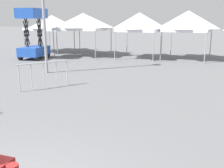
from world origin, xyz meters
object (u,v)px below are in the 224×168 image
(canopy_tent_center, at_px, (188,21))
(scissor_lift, at_px, (34,43))
(canopy_tent_far_left, at_px, (83,22))
(canopy_tent_behind_right, at_px, (139,22))
(canopy_tent_behind_left, at_px, (52,23))
(crowd_barrier_near_person, at_px, (44,70))

(canopy_tent_center, bearing_deg, scissor_lift, -157.41)
(canopy_tent_far_left, height_order, canopy_tent_behind_right, canopy_tent_behind_right)
(canopy_tent_behind_right, bearing_deg, canopy_tent_far_left, -177.84)
(canopy_tent_behind_left, relative_size, canopy_tent_center, 1.07)
(canopy_tent_center, xyz_separation_m, scissor_lift, (-9.79, -4.07, -1.50))
(canopy_tent_behind_right, height_order, scissor_lift, scissor_lift)
(crowd_barrier_near_person, bearing_deg, canopy_tent_center, 69.63)
(canopy_tent_behind_left, bearing_deg, canopy_tent_behind_right, -5.63)
(canopy_tent_behind_right, relative_size, crowd_barrier_near_person, 1.76)
(scissor_lift, bearing_deg, canopy_tent_far_left, 51.58)
(canopy_tent_far_left, relative_size, canopy_tent_behind_right, 1.16)
(canopy_tent_far_left, bearing_deg, canopy_tent_center, 8.68)
(canopy_tent_center, distance_m, scissor_lift, 10.71)
(canopy_tent_far_left, bearing_deg, scissor_lift, -128.42)
(canopy_tent_far_left, distance_m, crowd_barrier_near_person, 10.31)
(canopy_tent_behind_right, xyz_separation_m, canopy_tent_center, (3.13, 0.98, 0.07))
(canopy_tent_behind_left, distance_m, canopy_tent_center, 10.94)
(canopy_tent_center, bearing_deg, canopy_tent_far_left, -171.32)
(canopy_tent_far_left, bearing_deg, crowd_barrier_near_person, -69.87)
(crowd_barrier_near_person, bearing_deg, canopy_tent_behind_left, 123.66)
(canopy_tent_behind_left, height_order, crowd_barrier_near_person, canopy_tent_behind_left)
(canopy_tent_behind_left, xyz_separation_m, canopy_tent_far_left, (3.48, -0.93, 0.12))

